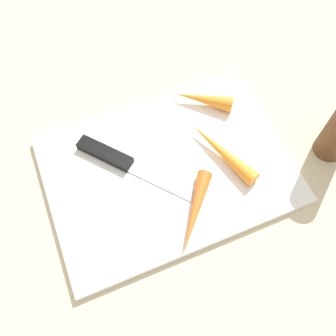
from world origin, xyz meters
TOP-DOWN VIEW (x-y plane):
  - ground_plane at (0.00, 0.00)m, footprint 1.40×1.40m
  - cutting_board at (0.00, 0.00)m, footprint 0.36×0.26m
  - knife at (0.07, -0.05)m, footprint 0.14×0.17m
  - carrot_longest at (-0.08, 0.01)m, footprint 0.07×0.13m
  - carrot_shortest at (-0.10, -0.09)m, footprint 0.09×0.08m
  - carrot_medium at (-0.01, 0.08)m, footprint 0.09×0.11m

SIDE VIEW (x-z plane):
  - ground_plane at x=0.00m, z-range 0.00..0.00m
  - cutting_board at x=0.00m, z-range 0.00..0.01m
  - knife at x=0.07m, z-range 0.01..0.02m
  - carrot_medium at x=-0.01m, z-range 0.01..0.03m
  - carrot_longest at x=-0.08m, z-range 0.01..0.04m
  - carrot_shortest at x=-0.10m, z-range 0.01..0.04m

